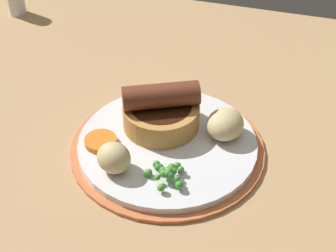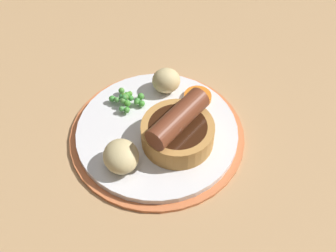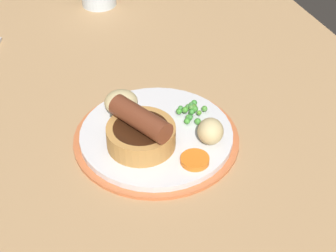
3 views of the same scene
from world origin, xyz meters
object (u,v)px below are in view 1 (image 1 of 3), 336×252
(potato_chunk_0, at_px, (225,124))
(carrot_slice_3, at_px, (101,141))
(sausage_pudding, at_px, (161,111))
(potato_chunk_1, at_px, (114,158))
(dinner_plate, at_px, (168,147))
(pea_pile, at_px, (167,173))

(potato_chunk_0, height_order, carrot_slice_3, potato_chunk_0)
(sausage_pudding, bearing_deg, potato_chunk_1, 47.86)
(carrot_slice_3, bearing_deg, dinner_plate, -160.97)
(dinner_plate, bearing_deg, potato_chunk_0, -154.06)
(potato_chunk_1, bearing_deg, sausage_pudding, -107.15)
(potato_chunk_1, bearing_deg, potato_chunk_0, -139.06)
(dinner_plate, xyz_separation_m, potato_chunk_1, (0.04, 0.06, 0.03))
(dinner_plate, xyz_separation_m, potato_chunk_0, (-0.06, -0.03, 0.03))
(potato_chunk_1, height_order, carrot_slice_3, potato_chunk_1)
(sausage_pudding, xyz_separation_m, carrot_slice_3, (0.06, 0.05, -0.02))
(sausage_pudding, bearing_deg, potato_chunk_0, 156.95)
(sausage_pudding, distance_m, potato_chunk_0, 0.08)
(dinner_plate, bearing_deg, sausage_pudding, -59.68)
(pea_pile, relative_size, potato_chunk_1, 1.21)
(potato_chunk_0, xyz_separation_m, potato_chunk_1, (0.11, 0.09, 0.00))
(pea_pile, distance_m, potato_chunk_0, 0.10)
(pea_pile, bearing_deg, carrot_slice_3, -20.34)
(sausage_pudding, xyz_separation_m, potato_chunk_0, (-0.08, -0.00, -0.01))
(dinner_plate, height_order, sausage_pudding, sausage_pudding)
(dinner_plate, xyz_separation_m, carrot_slice_3, (0.08, 0.03, 0.01))
(potato_chunk_0, bearing_deg, carrot_slice_3, 22.26)
(potato_chunk_0, bearing_deg, sausage_pudding, 1.94)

